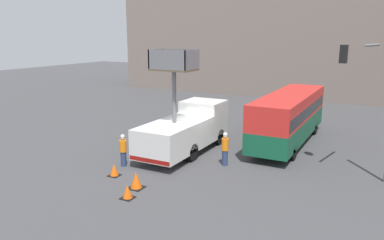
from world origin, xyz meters
The scene contains 10 objects.
ground_plane centered at (0.00, 0.00, 0.00)m, with size 120.00×120.00×0.00m, color #424244.
building_backdrop_far centered at (0.00, 27.05, 8.46)m, with size 44.00×10.00×16.92m.
utility_truck centered at (-0.68, -0.02, 1.51)m, with size 2.56×7.48×6.23m.
city_bus centered at (4.35, 4.78, 1.93)m, with size 2.52×10.42×3.29m.
traffic_light_pole centered at (9.43, 0.45, 4.50)m, with size 2.73×2.48×6.83m.
road_worker_near_truck centered at (-2.44, -3.91, 0.89)m, with size 0.38×0.38×1.79m.
road_worker_directing centered at (2.38, -1.17, 0.93)m, with size 0.38×0.38×1.86m.
traffic_cone_near_truck centered at (0.32, -7.14, 0.30)m, with size 0.56×0.56×0.63m.
traffic_cone_mid_road centered at (-1.94, -5.30, 0.30)m, with size 0.56×0.56×0.64m.
traffic_cone_far_side centered at (-0.01, -6.05, 0.37)m, with size 0.69×0.69×0.79m.
Camera 1 is at (10.01, -19.26, 7.01)m, focal length 35.00 mm.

